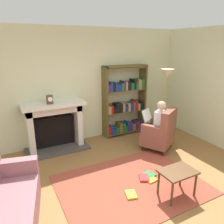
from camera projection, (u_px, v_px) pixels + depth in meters
name	position (u px, v px, depth m)	size (l,w,h in m)	color
ground	(141.00, 195.00, 3.49)	(14.00, 14.00, 0.00)	olive
back_wall	(82.00, 86.00, 5.24)	(5.60, 0.10, 2.70)	beige
side_wall_right	(204.00, 85.00, 5.31)	(0.10, 5.20, 2.70)	beige
area_rug	(131.00, 185.00, 3.74)	(2.40, 1.80, 0.01)	#9F4331
fireplace	(55.00, 124.00, 4.91)	(1.38, 0.64, 1.10)	#4C4742
mantel_clock	(50.00, 100.00, 4.61)	(0.14, 0.14, 0.18)	brown
bookshelf	(125.00, 102.00, 5.67)	(1.16, 0.32, 1.81)	brown
armchair_reading	(160.00, 132.00, 4.89)	(0.87, 0.86, 0.97)	#331E14
seated_reader	(156.00, 123.00, 4.89)	(0.54, 0.59, 1.14)	white
sofa_floral	(0.00, 215.00, 2.65)	(1.08, 1.82, 0.85)	#98656D
side_table	(178.00, 175.00, 3.37)	(0.56, 0.39, 0.45)	brown
scattered_books	(144.00, 180.00, 3.82)	(0.81, 0.56, 0.04)	#267233
floor_lamp	(167.00, 80.00, 5.21)	(0.32, 0.32, 1.75)	#B7933F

